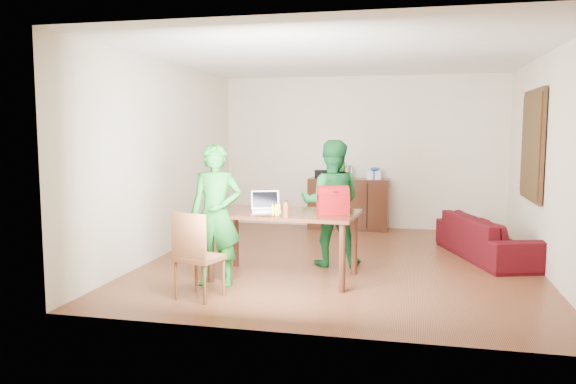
% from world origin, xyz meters
% --- Properties ---
extents(room, '(5.20, 5.70, 2.90)m').
position_xyz_m(room, '(0.01, 0.13, 1.31)').
color(room, '#461F11').
rests_on(room, ground).
extents(table, '(1.75, 1.06, 0.80)m').
position_xyz_m(table, '(-0.56, -0.98, 0.70)').
color(table, black).
rests_on(table, ground).
extents(chair, '(0.51, 0.49, 0.92)m').
position_xyz_m(chair, '(-1.24, -1.96, 0.27)').
color(chair, brown).
rests_on(chair, ground).
extents(person_near, '(0.63, 0.46, 1.61)m').
position_xyz_m(person_near, '(-1.25, -1.43, 0.80)').
color(person_near, '#15621C').
rests_on(person_near, ground).
extents(person_far, '(0.85, 0.70, 1.63)m').
position_xyz_m(person_far, '(-0.11, -0.21, 0.81)').
color(person_far, '#125121').
rests_on(person_far, ground).
extents(laptop, '(0.39, 0.33, 0.24)m').
position_xyz_m(laptop, '(-0.77, -1.01, 0.84)').
color(laptop, white).
rests_on(laptop, table).
extents(bananas, '(0.15, 0.11, 0.05)m').
position_xyz_m(bananas, '(-0.57, -1.33, 0.82)').
color(bananas, gold).
rests_on(bananas, table).
extents(bottle, '(0.08, 0.08, 0.19)m').
position_xyz_m(bottle, '(-0.44, -1.38, 0.89)').
color(bottle, '#5C2C15').
rests_on(bottle, table).
extents(red_bag, '(0.40, 0.31, 0.26)m').
position_xyz_m(red_bag, '(0.02, -1.03, 0.93)').
color(red_bag, maroon).
rests_on(red_bag, table).
extents(sofa, '(1.36, 2.12, 0.58)m').
position_xyz_m(sofa, '(1.95, 0.65, 0.29)').
color(sofa, '#350613').
rests_on(sofa, ground).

